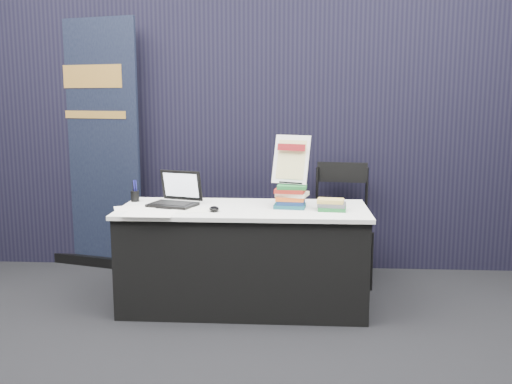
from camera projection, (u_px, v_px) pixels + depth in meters
The scene contains 15 objects.
floor at pixel (237, 336), 3.73m from camera, with size 8.00×8.00×0.00m, color black.
wall_back at pixel (266, 81), 7.38m from camera, with size 8.00×0.02×3.50m, color #A3A19A.
drape_partition at pixel (253, 136), 5.11m from camera, with size 6.00×0.08×2.40m, color black.
display_table at pixel (244, 257), 4.21m from camera, with size 1.80×0.75×0.75m.
laptop at pixel (174, 197), 4.23m from camera, with size 0.38×0.35×0.25m.
mouse at pixel (214, 209), 4.01m from camera, with size 0.07×0.11×0.03m, color black.
brochure_left at pixel (135, 208), 4.11m from camera, with size 0.29×0.21×0.00m, color white.
brochure_mid at pixel (150, 214), 3.92m from camera, with size 0.34×0.24×0.00m, color white.
brochure_right at pixel (191, 210), 4.04m from camera, with size 0.28×0.20×0.00m, color white.
pen_cup at pixel (135, 196), 4.38m from camera, with size 0.06×0.06×0.08m, color black.
book_stack_tall at pixel (291, 196), 4.13m from camera, with size 0.23×0.19×0.17m.
book_stack_short at pixel (332, 205), 4.03m from camera, with size 0.21×0.17×0.08m.
info_sign at pixel (291, 160), 4.11m from camera, with size 0.29×0.19×0.36m.
pullup_banner at pixel (96, 160), 5.13m from camera, with size 0.93×0.35×2.22m.
stacking_chair at pixel (343, 217), 4.78m from camera, with size 0.50×0.51×0.99m.
Camera 1 is at (0.34, -3.51, 1.55)m, focal length 40.00 mm.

